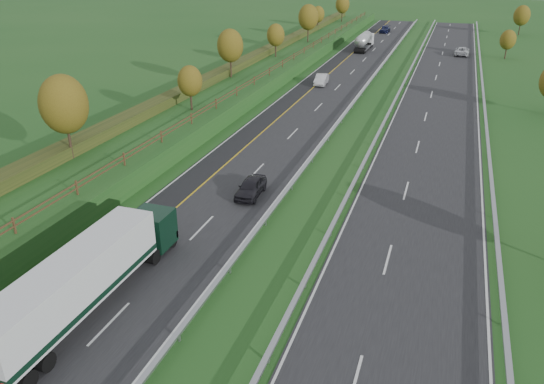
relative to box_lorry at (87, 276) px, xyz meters
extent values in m
plane|color=#1E4D1B|center=(8.44, 43.19, -2.33)|extent=(400.00, 400.00, 0.00)
cube|color=black|center=(0.44, 48.19, -2.31)|extent=(10.50, 200.00, 0.04)
cube|color=black|center=(16.94, 48.19, -2.31)|extent=(10.50, 200.00, 0.04)
cube|color=black|center=(-3.31, 48.19, -2.31)|extent=(3.00, 200.00, 0.04)
cube|color=silver|center=(-4.61, 48.19, -2.28)|extent=(0.15, 200.00, 0.01)
cube|color=gold|center=(-1.81, 48.19, -2.28)|extent=(0.15, 200.00, 0.01)
cube|color=silver|center=(5.49, 48.19, -2.28)|extent=(0.15, 200.00, 0.01)
cube|color=silver|center=(11.89, 48.19, -2.28)|extent=(0.15, 200.00, 0.01)
cube|color=silver|center=(21.99, 48.19, -2.28)|extent=(0.15, 200.00, 0.01)
cube|color=silver|center=(1.69, -0.81, -2.28)|extent=(0.15, 4.00, 0.01)
cube|color=silver|center=(15.69, -0.81, -2.28)|extent=(0.15, 4.00, 0.01)
cube|color=silver|center=(1.69, 11.19, -2.28)|extent=(0.15, 4.00, 0.01)
cube|color=silver|center=(15.69, 11.19, -2.28)|extent=(0.15, 4.00, 0.01)
cube|color=silver|center=(1.69, 23.19, -2.28)|extent=(0.15, 4.00, 0.01)
cube|color=silver|center=(15.69, 23.19, -2.28)|extent=(0.15, 4.00, 0.01)
cube|color=silver|center=(1.69, 35.19, -2.28)|extent=(0.15, 4.00, 0.01)
cube|color=silver|center=(15.69, 35.19, -2.28)|extent=(0.15, 4.00, 0.01)
cube|color=silver|center=(1.69, 47.19, -2.28)|extent=(0.15, 4.00, 0.01)
cube|color=silver|center=(15.69, 47.19, -2.28)|extent=(0.15, 4.00, 0.01)
cube|color=silver|center=(1.69, 59.19, -2.28)|extent=(0.15, 4.00, 0.01)
cube|color=silver|center=(15.69, 59.19, -2.28)|extent=(0.15, 4.00, 0.01)
cube|color=silver|center=(1.69, 71.19, -2.28)|extent=(0.15, 4.00, 0.01)
cube|color=silver|center=(15.69, 71.19, -2.28)|extent=(0.15, 4.00, 0.01)
cube|color=silver|center=(1.69, 83.19, -2.28)|extent=(0.15, 4.00, 0.01)
cube|color=silver|center=(15.69, 83.19, -2.28)|extent=(0.15, 4.00, 0.01)
cube|color=silver|center=(1.69, 95.19, -2.28)|extent=(0.15, 4.00, 0.01)
cube|color=silver|center=(15.69, 95.19, -2.28)|extent=(0.15, 4.00, 0.01)
cube|color=silver|center=(1.69, 107.19, -2.28)|extent=(0.15, 4.00, 0.01)
cube|color=silver|center=(15.69, 107.19, -2.28)|extent=(0.15, 4.00, 0.01)
cube|color=silver|center=(1.69, 119.19, -2.28)|extent=(0.15, 4.00, 0.01)
cube|color=silver|center=(15.69, 119.19, -2.28)|extent=(0.15, 4.00, 0.01)
cube|color=silver|center=(1.69, 131.19, -2.28)|extent=(0.15, 4.00, 0.01)
cube|color=silver|center=(15.69, 131.19, -2.28)|extent=(0.15, 4.00, 0.01)
cube|color=silver|center=(1.69, 143.19, -2.28)|extent=(0.15, 4.00, 0.01)
cube|color=silver|center=(15.69, 143.19, -2.28)|extent=(0.15, 4.00, 0.01)
cube|color=#1E4D1B|center=(-12.56, 48.19, -1.33)|extent=(12.00, 200.00, 2.00)
cube|color=#273415|center=(-14.56, 48.19, 0.22)|extent=(2.20, 180.00, 1.10)
cube|color=#422B19|center=(-8.06, 48.19, 0.22)|extent=(0.08, 184.00, 0.10)
cube|color=#422B19|center=(-8.06, 48.19, 0.62)|extent=(0.08, 184.00, 0.10)
cube|color=#422B19|center=(-8.06, 3.19, 0.27)|extent=(0.12, 0.12, 1.20)
cube|color=#422B19|center=(-8.06, 9.69, 0.27)|extent=(0.12, 0.12, 1.20)
cube|color=#422B19|center=(-8.06, 16.19, 0.27)|extent=(0.12, 0.12, 1.20)
cube|color=#422B19|center=(-8.06, 22.69, 0.27)|extent=(0.12, 0.12, 1.20)
cube|color=#422B19|center=(-8.06, 29.19, 0.27)|extent=(0.12, 0.12, 1.20)
cube|color=#422B19|center=(-8.06, 35.69, 0.27)|extent=(0.12, 0.12, 1.20)
cube|color=#422B19|center=(-8.06, 42.19, 0.27)|extent=(0.12, 0.12, 1.20)
cube|color=#422B19|center=(-8.06, 48.69, 0.27)|extent=(0.12, 0.12, 1.20)
cube|color=#422B19|center=(-8.06, 55.19, 0.27)|extent=(0.12, 0.12, 1.20)
cube|color=#422B19|center=(-8.06, 61.69, 0.27)|extent=(0.12, 0.12, 1.20)
cube|color=#422B19|center=(-8.06, 68.19, 0.27)|extent=(0.12, 0.12, 1.20)
cube|color=#422B19|center=(-8.06, 74.69, 0.27)|extent=(0.12, 0.12, 1.20)
cube|color=#422B19|center=(-8.06, 81.19, 0.27)|extent=(0.12, 0.12, 1.20)
cube|color=#422B19|center=(-8.06, 87.69, 0.27)|extent=(0.12, 0.12, 1.20)
cube|color=#422B19|center=(-8.06, 94.19, 0.27)|extent=(0.12, 0.12, 1.20)
cube|color=#422B19|center=(-8.06, 100.69, 0.27)|extent=(0.12, 0.12, 1.20)
cube|color=#422B19|center=(-8.06, 107.19, 0.27)|extent=(0.12, 0.12, 1.20)
cube|color=#422B19|center=(-8.06, 113.69, 0.27)|extent=(0.12, 0.12, 1.20)
cube|color=#422B19|center=(-8.06, 120.19, 0.27)|extent=(0.12, 0.12, 1.20)
cube|color=#422B19|center=(-8.06, 126.69, 0.27)|extent=(0.12, 0.12, 1.20)
cube|color=#422B19|center=(-8.06, 133.19, 0.27)|extent=(0.12, 0.12, 1.20)
cube|color=#422B19|center=(-8.06, 139.69, 0.27)|extent=(0.12, 0.12, 1.20)
cube|color=#979AA0|center=(6.14, 48.19, -1.71)|extent=(0.32, 200.00, 0.18)
cube|color=#979AA0|center=(6.14, -0.81, -2.05)|extent=(0.10, 0.14, 0.56)
cube|color=#979AA0|center=(6.14, 6.19, -2.05)|extent=(0.10, 0.14, 0.56)
cube|color=#979AA0|center=(6.14, 13.19, -2.05)|extent=(0.10, 0.14, 0.56)
cube|color=#979AA0|center=(6.14, 20.19, -2.05)|extent=(0.10, 0.14, 0.56)
cube|color=#979AA0|center=(6.14, 27.19, -2.05)|extent=(0.10, 0.14, 0.56)
cube|color=#979AA0|center=(6.14, 34.19, -2.05)|extent=(0.10, 0.14, 0.56)
cube|color=#979AA0|center=(6.14, 41.19, -2.05)|extent=(0.10, 0.14, 0.56)
cube|color=#979AA0|center=(6.14, 48.19, -2.05)|extent=(0.10, 0.14, 0.56)
cube|color=#979AA0|center=(6.14, 55.19, -2.05)|extent=(0.10, 0.14, 0.56)
cube|color=#979AA0|center=(6.14, 62.19, -2.05)|extent=(0.10, 0.14, 0.56)
cube|color=#979AA0|center=(6.14, 69.19, -2.05)|extent=(0.10, 0.14, 0.56)
cube|color=#979AA0|center=(6.14, 76.19, -2.05)|extent=(0.10, 0.14, 0.56)
cube|color=#979AA0|center=(6.14, 83.19, -2.05)|extent=(0.10, 0.14, 0.56)
cube|color=#979AA0|center=(6.14, 90.19, -2.05)|extent=(0.10, 0.14, 0.56)
cube|color=#979AA0|center=(6.14, 97.19, -2.05)|extent=(0.10, 0.14, 0.56)
cube|color=#979AA0|center=(6.14, 104.19, -2.05)|extent=(0.10, 0.14, 0.56)
cube|color=#979AA0|center=(6.14, 111.19, -2.05)|extent=(0.10, 0.14, 0.56)
cube|color=#979AA0|center=(6.14, 118.19, -2.05)|extent=(0.10, 0.14, 0.56)
cube|color=#979AA0|center=(6.14, 125.19, -2.05)|extent=(0.10, 0.14, 0.56)
cube|color=#979AA0|center=(6.14, 132.19, -2.05)|extent=(0.10, 0.14, 0.56)
cube|color=#979AA0|center=(6.14, 139.19, -2.05)|extent=(0.10, 0.14, 0.56)
cube|color=#979AA0|center=(6.14, 146.19, -2.05)|extent=(0.10, 0.14, 0.56)
cube|color=#979AA0|center=(11.24, 48.19, -1.71)|extent=(0.32, 200.00, 0.18)
cube|color=#979AA0|center=(11.24, -0.81, -2.05)|extent=(0.10, 0.14, 0.56)
cube|color=#979AA0|center=(11.24, 6.19, -2.05)|extent=(0.10, 0.14, 0.56)
cube|color=#979AA0|center=(11.24, 13.19, -2.05)|extent=(0.10, 0.14, 0.56)
cube|color=#979AA0|center=(11.24, 20.19, -2.05)|extent=(0.10, 0.14, 0.56)
cube|color=#979AA0|center=(11.24, 27.19, -2.05)|extent=(0.10, 0.14, 0.56)
cube|color=#979AA0|center=(11.24, 34.19, -2.05)|extent=(0.10, 0.14, 0.56)
cube|color=#979AA0|center=(11.24, 41.19, -2.05)|extent=(0.10, 0.14, 0.56)
cube|color=#979AA0|center=(11.24, 48.19, -2.05)|extent=(0.10, 0.14, 0.56)
cube|color=#979AA0|center=(11.24, 55.19, -2.05)|extent=(0.10, 0.14, 0.56)
cube|color=#979AA0|center=(11.24, 62.19, -2.05)|extent=(0.10, 0.14, 0.56)
cube|color=#979AA0|center=(11.24, 69.19, -2.05)|extent=(0.10, 0.14, 0.56)
cube|color=#979AA0|center=(11.24, 76.19, -2.05)|extent=(0.10, 0.14, 0.56)
cube|color=#979AA0|center=(11.24, 83.19, -2.05)|extent=(0.10, 0.14, 0.56)
cube|color=#979AA0|center=(11.24, 90.19, -2.05)|extent=(0.10, 0.14, 0.56)
cube|color=#979AA0|center=(11.24, 97.19, -2.05)|extent=(0.10, 0.14, 0.56)
cube|color=#979AA0|center=(11.24, 104.19, -2.05)|extent=(0.10, 0.14, 0.56)
cube|color=#979AA0|center=(11.24, 111.19, -2.05)|extent=(0.10, 0.14, 0.56)
cube|color=#979AA0|center=(11.24, 118.19, -2.05)|extent=(0.10, 0.14, 0.56)
cube|color=#979AA0|center=(11.24, 125.19, -2.05)|extent=(0.10, 0.14, 0.56)
cube|color=#979AA0|center=(11.24, 132.19, -2.05)|extent=(0.10, 0.14, 0.56)
cube|color=#979AA0|center=(11.24, 139.19, -2.05)|extent=(0.10, 0.14, 0.56)
cube|color=#979AA0|center=(11.24, 146.19, -2.05)|extent=(0.10, 0.14, 0.56)
cube|color=#979AA0|center=(22.74, 48.19, -1.71)|extent=(0.32, 200.00, 0.18)
cube|color=#979AA0|center=(22.74, 6.19, -2.05)|extent=(0.10, 0.14, 0.56)
cube|color=#979AA0|center=(22.74, 20.19, -2.05)|extent=(0.10, 0.14, 0.56)
cube|color=#979AA0|center=(22.74, 34.19, -2.05)|extent=(0.10, 0.14, 0.56)
cube|color=#979AA0|center=(22.74, 48.19, -2.05)|extent=(0.10, 0.14, 0.56)
cube|color=#979AA0|center=(22.74, 62.19, -2.05)|extent=(0.10, 0.14, 0.56)
cube|color=#979AA0|center=(22.74, 76.19, -2.05)|extent=(0.10, 0.14, 0.56)
cube|color=#979AA0|center=(22.74, 90.19, -2.05)|extent=(0.10, 0.14, 0.56)
cube|color=#979AA0|center=(22.74, 104.19, -2.05)|extent=(0.10, 0.14, 0.56)
cube|color=#979AA0|center=(22.74, 118.19, -2.05)|extent=(0.10, 0.14, 0.56)
cube|color=#979AA0|center=(22.74, 132.19, -2.05)|extent=(0.10, 0.14, 0.56)
cube|color=#979AA0|center=(22.74, 146.19, -2.05)|extent=(0.10, 0.14, 0.56)
cylinder|color=#2D2116|center=(-13.56, 16.19, 1.24)|extent=(0.24, 0.24, 3.15)
ellipsoid|color=#524212|center=(-13.56, 16.19, 4.71)|extent=(4.20, 4.20, 5.25)
cylinder|color=#2D2116|center=(-10.56, 34.19, 0.75)|extent=(0.24, 0.24, 2.16)
ellipsoid|color=#524212|center=(-10.56, 34.19, 3.13)|extent=(2.88, 2.88, 3.60)
cylinder|color=#2D2116|center=(-13.06, 52.19, 1.11)|extent=(0.24, 0.24, 2.88)
ellipsoid|color=#524212|center=(-13.06, 52.19, 4.28)|extent=(3.84, 3.84, 4.80)
cylinder|color=#2D2116|center=(-12.06, 70.19, 0.84)|extent=(0.24, 0.24, 2.34)
ellipsoid|color=#524212|center=(-12.06, 70.19, 3.41)|extent=(3.12, 3.12, 3.90)
cylinder|color=#2D2116|center=(-11.06, 88.19, 1.20)|extent=(0.24, 0.24, 3.06)
ellipsoid|color=#524212|center=(-11.06, 88.19, 4.57)|extent=(4.08, 4.08, 5.10)
cylinder|color=#2D2116|center=(-13.56, 106.19, 0.79)|extent=(0.24, 0.24, 2.25)
ellipsoid|color=#524212|center=(-13.56, 106.19, 3.27)|extent=(3.00, 3.00, 3.75)
cylinder|color=#2D2116|center=(-11.56, 124.19, 1.02)|extent=(0.24, 0.24, 2.70)
ellipsoid|color=#524212|center=(-11.56, 124.19, 3.99)|extent=(3.60, 3.60, 4.50)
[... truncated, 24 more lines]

